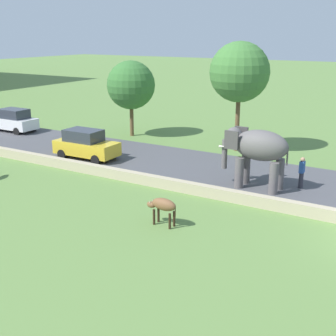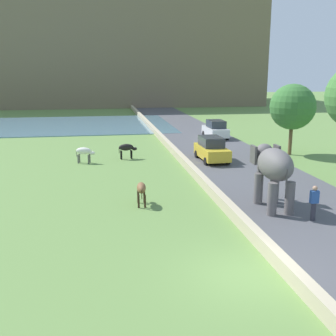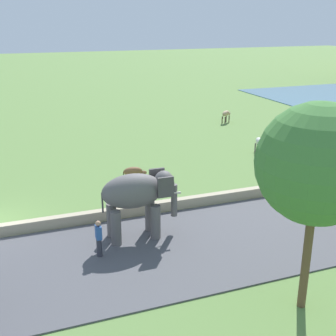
# 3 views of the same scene
# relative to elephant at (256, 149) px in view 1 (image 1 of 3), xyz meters

# --- Properties ---
(road_surface) EXTENTS (7.00, 120.00, 0.06)m
(road_surface) POSITION_rel_elephant_xyz_m (1.57, 13.68, -2.01)
(road_surface) COLOR #4C4C51
(road_surface) RESTS_ON ground
(barrier_wall) EXTENTS (0.40, 110.00, 0.54)m
(barrier_wall) POSITION_rel_elephant_xyz_m (-2.23, 11.68, -1.77)
(barrier_wall) COLOR tan
(barrier_wall) RESTS_ON ground
(elephant) EXTENTS (1.44, 3.47, 2.99)m
(elephant) POSITION_rel_elephant_xyz_m (0.00, 0.00, 0.00)
(elephant) COLOR #605B5B
(elephant) RESTS_ON ground
(person_beside_elephant) EXTENTS (0.36, 0.22, 1.63)m
(person_beside_elephant) POSITION_rel_elephant_xyz_m (1.11, -1.99, -1.16)
(person_beside_elephant) COLOR #33333D
(person_beside_elephant) RESTS_ON ground
(car_white) EXTENTS (1.82, 4.01, 1.80)m
(car_white) POSITION_rel_elephant_xyz_m (3.15, 20.90, -1.14)
(car_white) COLOR white
(car_white) RESTS_ON ground
(car_yellow) EXTENTS (1.87, 4.04, 1.80)m
(car_yellow) POSITION_rel_elephant_xyz_m (-0.00, 10.83, -1.14)
(car_yellow) COLOR gold
(car_yellow) RESTS_ON ground
(cow_brown) EXTENTS (0.51, 1.40, 1.15)m
(cow_brown) POSITION_rel_elephant_xyz_m (-6.13, 1.55, -1.20)
(cow_brown) COLOR brown
(cow_brown) RESTS_ON ground
(tree_near) EXTENTS (3.79, 3.79, 6.96)m
(tree_near) POSITION_rel_elephant_xyz_m (6.63, 3.73, 3.02)
(tree_near) COLOR brown
(tree_near) RESTS_ON ground
(tree_mid) EXTENTS (3.52, 3.52, 5.53)m
(tree_mid) POSITION_rel_elephant_xyz_m (6.76, 12.19, 1.72)
(tree_mid) COLOR brown
(tree_mid) RESTS_ON ground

